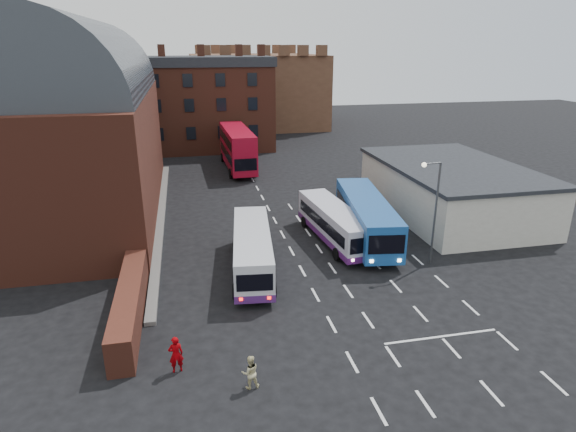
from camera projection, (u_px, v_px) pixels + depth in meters
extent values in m
plane|color=black|center=(327.00, 316.00, 25.67)|extent=(180.00, 180.00, 0.00)
cube|color=#602B1E|center=(80.00, 154.00, 40.26)|extent=(12.00, 28.00, 10.00)
cylinder|color=#1E2328|center=(71.00, 93.00, 38.58)|extent=(12.00, 26.00, 12.00)
cube|color=#602B1E|center=(130.00, 303.00, 25.20)|extent=(1.20, 10.00, 1.80)
cube|color=beige|center=(451.00, 190.00, 40.84)|extent=(10.00, 16.00, 4.00)
cube|color=#282B30|center=(453.00, 166.00, 40.13)|extent=(10.40, 16.40, 0.30)
cube|color=brown|center=(189.00, 108.00, 64.98)|extent=(22.00, 10.00, 11.00)
cube|color=brown|center=(255.00, 90.00, 85.59)|extent=(22.00, 22.00, 12.00)
cube|color=silver|center=(252.00, 248.00, 30.32)|extent=(3.35, 10.03, 2.24)
cube|color=black|center=(252.00, 246.00, 30.28)|extent=(3.27, 8.85, 0.81)
cylinder|color=black|center=(235.00, 246.00, 33.53)|extent=(0.35, 0.92, 0.89)
cylinder|color=black|center=(235.00, 292.00, 27.33)|extent=(0.35, 0.92, 0.89)
cylinder|color=black|center=(267.00, 245.00, 33.73)|extent=(0.35, 0.92, 0.89)
cylinder|color=black|center=(274.00, 290.00, 27.53)|extent=(0.35, 0.92, 0.89)
cube|color=silver|center=(334.00, 222.00, 34.90)|extent=(3.11, 9.83, 2.20)
cube|color=black|center=(335.00, 220.00, 34.85)|extent=(3.05, 8.64, 0.79)
cylinder|color=black|center=(366.00, 250.00, 32.82)|extent=(0.33, 0.90, 0.88)
cylinder|color=black|center=(330.00, 219.00, 38.65)|extent=(0.33, 0.90, 0.88)
cylinder|color=black|center=(337.00, 254.00, 32.20)|extent=(0.33, 0.90, 0.88)
cylinder|color=black|center=(304.00, 222.00, 38.03)|extent=(0.33, 0.90, 0.88)
cube|color=#1A4D95|center=(366.00, 216.00, 35.27)|extent=(4.25, 11.74, 2.61)
cube|color=black|center=(366.00, 214.00, 35.22)|extent=(4.13, 10.56, 0.94)
cylinder|color=black|center=(396.00, 252.00, 32.36)|extent=(0.44, 1.07, 1.04)
cylinder|color=black|center=(370.00, 214.00, 39.62)|extent=(0.44, 1.07, 1.04)
cylinder|color=black|center=(358.00, 253.00, 32.20)|extent=(0.44, 1.07, 1.04)
cylinder|color=black|center=(339.00, 214.00, 39.45)|extent=(0.44, 1.07, 1.04)
cube|color=#A40A22|center=(237.00, 147.00, 54.94)|extent=(3.02, 11.79, 4.15)
cube|color=black|center=(238.00, 152.00, 55.14)|extent=(3.04, 10.60, 0.96)
cylinder|color=black|center=(255.00, 172.00, 52.53)|extent=(0.33, 1.07, 1.07)
cylinder|color=black|center=(244.00, 157.00, 59.74)|extent=(0.33, 1.07, 1.07)
cylinder|color=black|center=(231.00, 173.00, 51.93)|extent=(0.33, 1.07, 1.07)
cylinder|color=black|center=(222.00, 158.00, 59.14)|extent=(0.33, 1.07, 1.07)
cylinder|color=#4B4C4E|center=(435.00, 215.00, 30.84)|extent=(0.14, 0.14, 6.80)
cylinder|color=#4B4C4E|center=(433.00, 163.00, 29.51)|extent=(1.19, 0.22, 0.09)
sphere|color=#FFF2CC|center=(424.00, 165.00, 29.34)|extent=(0.31, 0.31, 0.31)
imported|color=#840004|center=(176.00, 354.00, 21.08)|extent=(0.70, 0.52, 1.77)
imported|color=#C6BB87|center=(250.00, 372.00, 20.12)|extent=(0.78, 0.63, 1.53)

